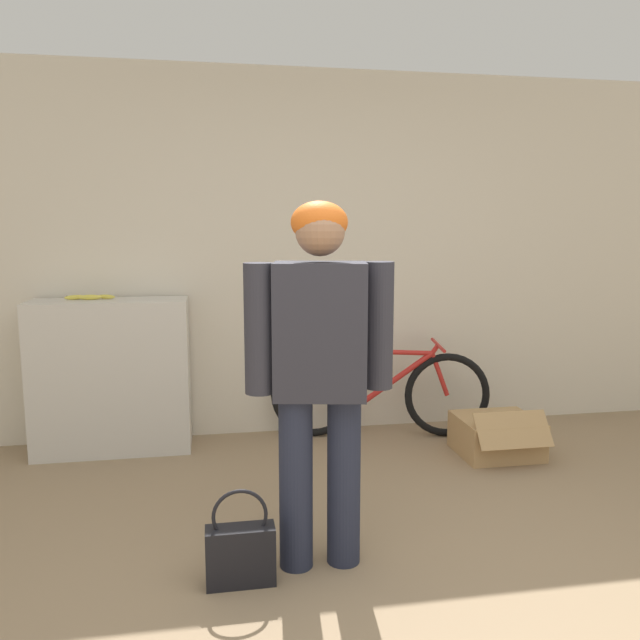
# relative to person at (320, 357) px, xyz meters

# --- Properties ---
(wall_back) EXTENTS (8.00, 0.07, 2.60)m
(wall_back) POSITION_rel_person_xyz_m (0.21, 1.90, 0.35)
(wall_back) COLOR beige
(wall_back) RESTS_ON ground_plane
(side_shelf) EXTENTS (1.02, 0.38, 1.03)m
(side_shelf) POSITION_rel_person_xyz_m (-1.12, 1.67, -0.43)
(side_shelf) COLOR beige
(side_shelf) RESTS_ON ground_plane
(person) EXTENTS (0.65, 0.31, 1.61)m
(person) POSITION_rel_person_xyz_m (0.00, 0.00, 0.00)
(person) COLOR #23283D
(person) RESTS_ON ground_plane
(bicycle) EXTENTS (1.56, 0.46, 0.69)m
(bicycle) POSITION_rel_person_xyz_m (0.73, 1.63, -0.62)
(bicycle) COLOR black
(bicycle) RESTS_ON ground_plane
(banana) EXTENTS (0.33, 0.09, 0.03)m
(banana) POSITION_rel_person_xyz_m (-1.24, 1.71, 0.10)
(banana) COLOR #EAD64C
(banana) RESTS_ON side_shelf
(handbag) EXTENTS (0.29, 0.11, 0.42)m
(handbag) POSITION_rel_person_xyz_m (-0.36, -0.10, -0.80)
(handbag) COLOR black
(handbag) RESTS_ON ground_plane
(cardboard_box) EXTENTS (0.51, 0.53, 0.34)m
(cardboard_box) POSITION_rel_person_xyz_m (1.40, 1.14, -0.82)
(cardboard_box) COLOR tan
(cardboard_box) RESTS_ON ground_plane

